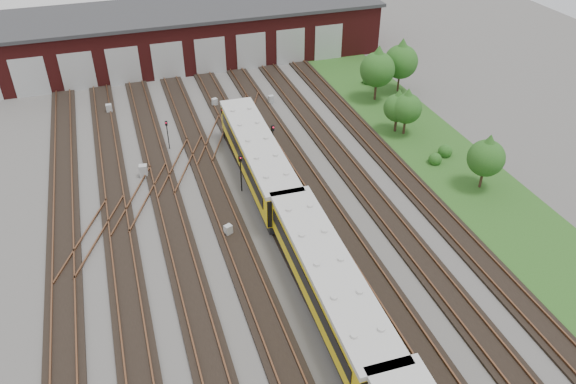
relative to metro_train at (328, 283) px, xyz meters
name	(u,v)px	position (x,y,z in m)	size (l,w,h in m)	color
ground	(270,255)	(-2.00, 5.97, -2.08)	(120.00, 120.00, 0.00)	#4D4B48
track_network	(265,249)	(-2.17, 6.56, -1.98)	(30.40, 70.00, 0.33)	black
maintenance_shed	(176,35)	(-2.01, 45.94, 1.12)	(51.00, 12.50, 6.35)	#4B1312
grass_verge	(432,147)	(17.00, 15.97, -2.06)	(8.00, 55.00, 0.05)	#234818
metro_train	(328,283)	(0.00, 0.00, 0.00)	(3.39, 48.63, 3.42)	black
signal_mast_0	(167,131)	(-6.53, 23.49, -0.24)	(0.24, 0.23, 2.89)	black
signal_mast_1	(241,169)	(-1.86, 14.51, 0.08)	(0.28, 0.26, 3.41)	black
signal_mast_2	(273,139)	(2.03, 18.24, 0.23)	(0.31, 0.30, 3.64)	black
signal_mast_3	(223,119)	(-1.21, 23.81, -0.02)	(0.27, 0.26, 3.22)	black
relay_cabinet_0	(144,171)	(-9.34, 19.35, -1.52)	(0.68, 0.57, 1.13)	#A2A5A7
relay_cabinet_1	(109,109)	(-11.36, 32.99, -1.60)	(0.59, 0.49, 0.98)	#A2A5A7
relay_cabinet_2	(228,230)	(-4.28, 9.11, -1.63)	(0.54, 0.45, 0.90)	#A2A5A7
relay_cabinet_3	(215,102)	(-0.55, 31.05, -1.63)	(0.54, 0.45, 0.91)	#A2A5A7
relay_cabinet_4	(271,99)	(5.38, 29.90, -1.64)	(0.54, 0.45, 0.89)	#A2A5A7
tree_0	(378,65)	(16.42, 27.13, 1.87)	(3.72, 3.72, 6.16)	#352218
tree_1	(407,105)	(15.70, 19.15, 1.02)	(2.91, 2.91, 4.83)	#352218
tree_2	(401,58)	(19.84, 28.33, 1.87)	(3.72, 3.72, 6.16)	#352218
tree_3	(398,105)	(15.15, 19.89, 0.81)	(2.72, 2.72, 4.51)	#352218
tree_4	(487,154)	(17.30, 8.69, 1.17)	(3.06, 3.06, 5.06)	#352218
bush_0	(435,158)	(15.72, 13.30, -1.49)	(1.19, 1.19, 1.19)	#154413
bush_1	(445,150)	(17.30, 14.21, -1.44)	(1.29, 1.29, 1.29)	#154413
bush_2	(368,78)	(17.59, 31.37, -1.43)	(1.31, 1.31, 1.31)	#154413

